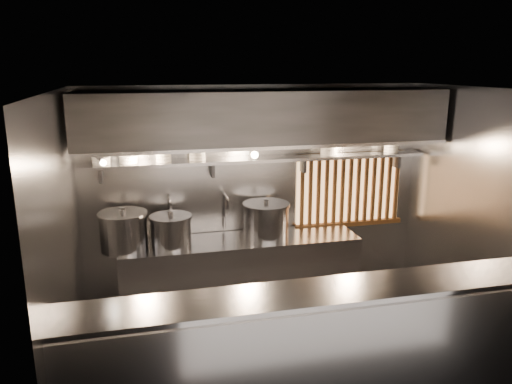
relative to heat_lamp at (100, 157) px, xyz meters
name	(u,v)px	position (x,y,z in m)	size (l,w,h in m)	color
floor	(289,348)	(1.90, -0.85, -2.07)	(4.50, 4.50, 0.00)	black
ceiling	(293,90)	(1.90, -0.85, 0.73)	(4.50, 4.50, 0.00)	black
wall_back	(257,193)	(1.90, 0.65, -0.67)	(4.50, 4.50, 0.00)	gray
wall_left	(61,245)	(-0.35, -0.85, -0.67)	(3.00, 3.00, 0.00)	gray
wall_right	(479,213)	(4.15, -0.85, -0.67)	(3.00, 3.00, 0.00)	gray
serving_counter	(321,348)	(1.90, -1.81, -1.50)	(4.50, 0.56, 1.13)	#A1A1A6
cooking_bench	(241,272)	(1.60, 0.28, -1.62)	(3.00, 0.70, 0.90)	#A1A1A6
bowl_shelf	(260,159)	(1.90, 0.47, -0.19)	(4.40, 0.34, 0.04)	#A1A1A6
exhaust_hood	(265,118)	(1.90, 0.25, 0.36)	(4.40, 0.81, 0.65)	#2D2D30
wood_screen	(350,189)	(3.20, 0.60, -0.69)	(1.56, 0.09, 1.04)	#FFBA72
faucet_left	(170,208)	(0.75, 0.52, -0.76)	(0.04, 0.30, 0.50)	silver
faucet_right	(225,204)	(1.45, 0.52, -0.76)	(0.04, 0.30, 0.50)	silver
heat_lamp	(100,157)	(0.00, 0.00, 0.00)	(0.25, 0.35, 0.20)	#A1A1A6
pendant_bulb	(255,155)	(1.80, 0.35, -0.11)	(0.09, 0.09, 0.19)	#2D2D30
stock_pot_left	(124,231)	(0.18, 0.26, -0.94)	(0.65, 0.65, 0.50)	#A1A1A6
stock_pot_mid	(171,231)	(0.74, 0.24, -0.97)	(0.68, 0.68, 0.42)	#A1A1A6
stock_pot_right	(266,220)	(1.94, 0.31, -0.94)	(0.69, 0.69, 0.48)	#A1A1A6
bowl_stack_0	(101,161)	(-0.03, 0.47, -0.12)	(0.22, 0.22, 0.09)	white
bowl_stack_1	(129,159)	(0.29, 0.47, -0.12)	(0.23, 0.23, 0.09)	white
bowl_stack_2	(164,156)	(0.70, 0.47, -0.10)	(0.20, 0.20, 0.13)	white
bowl_stack_3	(197,154)	(1.10, 0.47, -0.08)	(0.21, 0.21, 0.17)	white
bowl_stack_4	(329,150)	(2.82, 0.47, -0.10)	(0.24, 0.24, 0.13)	white
bowl_stack_5	(391,147)	(3.71, 0.47, -0.10)	(0.20, 0.20, 0.13)	white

